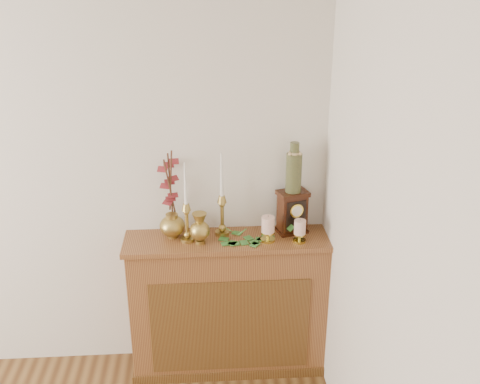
{
  "coord_description": "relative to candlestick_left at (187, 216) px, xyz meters",
  "views": [
    {
      "loc": [
        1.26,
        -0.88,
        2.47
      ],
      "look_at": [
        1.47,
        2.05,
        1.25
      ],
      "focal_mm": 42.0,
      "sensor_mm": 36.0,
      "label": 1
    }
  ],
  "objects": [
    {
      "name": "candlestick_center",
      "position": [
        0.21,
        0.07,
        0.01
      ],
      "size": [
        0.09,
        0.09,
        0.52
      ],
      "rotation": [
        0.0,
        0.0,
        -0.42
      ],
      "color": "#A68A42",
      "rests_on": "console_shelf"
    },
    {
      "name": "ivy_garland",
      "position": [
        0.41,
        -0.03,
        -0.15
      ],
      "size": [
        0.49,
        0.23,
        0.09
      ],
      "rotation": [
        0.0,
        0.0,
        0.19
      ],
      "color": "#316E2A",
      "rests_on": "console_shelf"
    },
    {
      "name": "pillar_candle_left",
      "position": [
        0.47,
        -0.03,
        -0.07
      ],
      "size": [
        0.09,
        0.09,
        0.17
      ],
      "rotation": [
        0.0,
        0.0,
        0.03
      ],
      "color": "gold",
      "rests_on": "console_shelf"
    },
    {
      "name": "ceramic_vase",
      "position": [
        0.63,
        0.08,
        0.24
      ],
      "size": [
        0.09,
        0.09,
        0.3
      ],
      "rotation": [
        0.0,
        0.0,
        0.29
      ],
      "color": "#162C22",
      "rests_on": "mantel_clock"
    },
    {
      "name": "mantel_clock",
      "position": [
        0.63,
        0.08,
        -0.03
      ],
      "size": [
        0.21,
        0.17,
        0.27
      ],
      "rotation": [
        0.0,
        0.0,
        0.29
      ],
      "color": "#36170A",
      "rests_on": "console_shelf"
    },
    {
      "name": "ginger_jar",
      "position": [
        -0.09,
        0.1,
        0.09
      ],
      "size": [
        0.23,
        0.24,
        0.56
      ],
      "rotation": [
        0.0,
        0.0,
        -0.18
      ],
      "color": "#A68A42",
      "rests_on": "console_shelf"
    },
    {
      "name": "pillar_candle_right",
      "position": [
        0.66,
        -0.06,
        -0.08
      ],
      "size": [
        0.08,
        0.08,
        0.15
      ],
      "rotation": [
        0.0,
        0.0,
        0.14
      ],
      "color": "gold",
      "rests_on": "console_shelf"
    },
    {
      "name": "candlestick_left",
      "position": [
        0.0,
        0.0,
        0.0
      ],
      "size": [
        0.08,
        0.08,
        0.49
      ],
      "rotation": [
        0.0,
        0.0,
        0.03
      ],
      "color": "#A68A42",
      "rests_on": "console_shelf"
    },
    {
      "name": "bud_vase",
      "position": [
        0.07,
        -0.03,
        -0.07
      ],
      "size": [
        0.12,
        0.12,
        0.19
      ],
      "rotation": [
        0.0,
        0.0,
        -0.43
      ],
      "color": "#A68A42",
      "rests_on": "console_shelf"
    },
    {
      "name": "console_shelf",
      "position": [
        0.24,
        0.02,
        -0.65
      ],
      "size": [
        1.24,
        0.34,
        0.93
      ],
      "color": "brown",
      "rests_on": "ground"
    }
  ]
}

